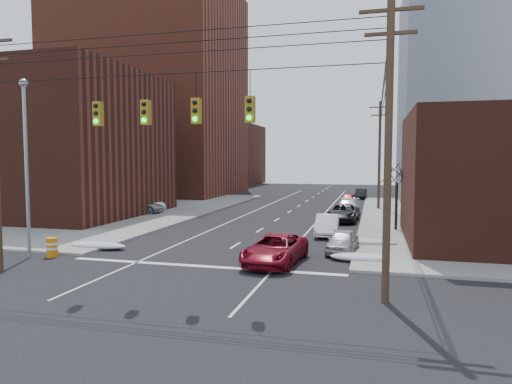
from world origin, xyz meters
The scene contains 27 objects.
ground centered at (0.00, 0.00, 0.00)m, with size 160.00×160.00×0.00m, color black.
sidewalk_nw centered at (-27.00, 27.00, 0.07)m, with size 40.00×40.00×0.15m, color gray.
building_brick_tall centered at (-24.00, 48.00, 15.00)m, with size 24.00×20.00×30.00m, color brown.
building_brick_near centered at (-22.00, 22.00, 6.50)m, with size 20.00×16.00×13.00m, color #4D2117.
building_brick_far centered at (-26.00, 74.00, 6.00)m, with size 22.00×18.00×12.00m, color #4D2117.
building_office centered at (22.00, 44.00, 12.50)m, with size 22.00×20.00×25.00m, color gray.
building_glass centered at (24.00, 70.00, 11.00)m, with size 20.00×18.00×22.00m, color gray.
utility_pole_right centered at (8.50, 3.00, 5.78)m, with size 2.20×0.28×11.00m.
utility_pole_far centered at (8.50, 34.00, 5.78)m, with size 2.20×0.28×11.00m.
traffic_signals centered at (0.10, 2.97, 7.17)m, with size 17.00×0.42×2.02m.
street_light centered at (-9.50, 6.00, 5.54)m, with size 0.44×0.44×9.32m.
bare_tree centered at (9.59, 20.00, 2.32)m, with size 2.09×2.20×4.93m.
snow_nw centered at (-7.40, 9.00, 0.21)m, with size 3.50×1.08×0.42m, color silver.
snow_ne centered at (7.40, 9.50, 0.21)m, with size 3.00×1.08×0.42m, color silver.
snow_east_far centered at (7.40, 14.00, 0.21)m, with size 4.00×1.08×0.42m, color silver.
red_pickup centered at (3.31, 8.00, 0.73)m, with size 2.41×5.22×1.45m, color maroon.
parked_car_a centered at (6.40, 11.54, 0.63)m, with size 1.49×3.71×1.26m, color #B0B0B5.
parked_car_b centered at (4.99, 17.04, 0.70)m, with size 1.49×4.27×1.41m, color white.
parked_car_c centered at (5.54, 24.32, 0.72)m, with size 2.40×5.21×1.45m, color black.
parked_car_d centered at (5.72, 28.48, 0.74)m, with size 2.08×5.12×1.49m, color #AEAEB3.
parked_car_e centered at (5.25, 38.09, 0.66)m, with size 1.56×3.87×1.32m, color maroon.
parked_car_f centered at (6.40, 47.07, 0.66)m, with size 1.39×3.99×1.32m, color black.
lot_car_a centered at (-13.47, 25.61, 0.84)m, with size 1.45×4.16×1.37m, color silver.
lot_car_b centered at (-13.38, 24.30, 0.83)m, with size 2.27×4.91×1.37m, color #AEAFB3.
lot_car_c centered at (-19.10, 21.38, 0.80)m, with size 1.82×4.47×1.30m, color black.
lot_car_d centered at (-19.23, 28.39, 0.91)m, with size 1.80×4.48×1.53m, color silver.
construction_barrel centered at (-8.50, 6.50, 0.53)m, with size 0.78×0.78×1.03m.
Camera 1 is at (8.04, -13.96, 5.23)m, focal length 32.00 mm.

